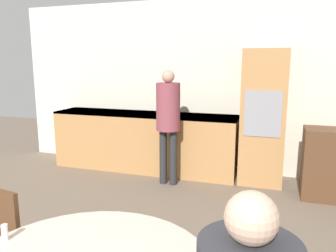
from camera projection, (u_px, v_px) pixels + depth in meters
name	position (u px, v px, depth m)	size (l,w,h in m)	color
wall_back	(210.00, 87.00, 4.98)	(6.47, 0.05, 2.60)	beige
kitchen_counter	(144.00, 141.00, 5.11)	(2.87, 0.60, 0.89)	#AD7A47
oven_unit	(263.00, 117.00, 4.49)	(0.58, 0.59, 1.84)	#AD7A47
person_standing	(168.00, 115.00, 4.38)	(0.32, 0.32, 1.57)	#262628
salt_shaker	(5.00, 232.00, 1.68)	(0.03, 0.03, 0.09)	white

